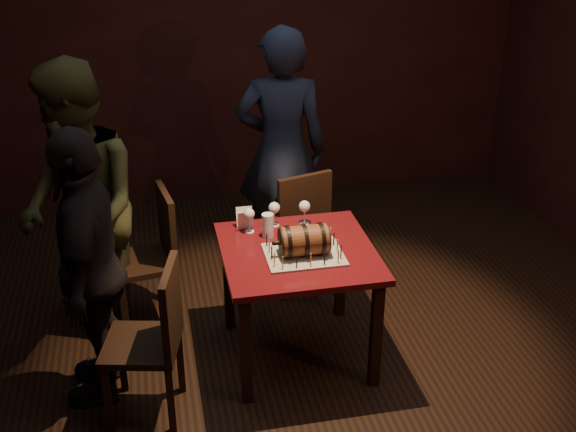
{
  "coord_description": "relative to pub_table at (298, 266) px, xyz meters",
  "views": [
    {
      "loc": [
        -0.82,
        -3.65,
        2.81
      ],
      "look_at": [
        -0.06,
        0.05,
        0.95
      ],
      "focal_mm": 45.0,
      "sensor_mm": 36.0,
      "label": 1
    }
  ],
  "objects": [
    {
      "name": "barrel_cake",
      "position": [
        0.02,
        -0.08,
        0.21
      ],
      "size": [
        0.33,
        0.19,
        0.19
      ],
      "color": "brown",
      "rests_on": "cake_board"
    },
    {
      "name": "person_left_front",
      "position": [
        -1.18,
        -0.09,
        0.18
      ],
      "size": [
        0.5,
        0.99,
        1.63
      ],
      "primitive_type": "imported",
      "rotation": [
        0.0,
        0.0,
        -1.68
      ],
      "color": "black",
      "rests_on": "ground"
    },
    {
      "name": "room_shell",
      "position": [
        0.01,
        0.01,
        0.76
      ],
      "size": [
        5.04,
        5.04,
        2.8
      ],
      "color": "black",
      "rests_on": "ground"
    },
    {
      "name": "wine_glass_right",
      "position": [
        0.11,
        0.32,
        0.23
      ],
      "size": [
        0.07,
        0.07,
        0.16
      ],
      "color": "silver",
      "rests_on": "pub_table"
    },
    {
      "name": "chair_left_rear",
      "position": [
        -0.84,
        0.58,
        -0.12
      ],
      "size": [
        0.46,
        0.46,
        0.93
      ],
      "color": "black",
      "rests_on": "ground"
    },
    {
      "name": "menu_card",
      "position": [
        -0.26,
        0.33,
        0.17
      ],
      "size": [
        0.1,
        0.05,
        0.13
      ],
      "primitive_type": null,
      "color": "white",
      "rests_on": "pub_table"
    },
    {
      "name": "person_back",
      "position": [
        0.14,
        1.2,
        0.27
      ],
      "size": [
        0.73,
        0.54,
        1.83
      ],
      "primitive_type": "imported",
      "rotation": [
        0.0,
        0.0,
        2.98
      ],
      "color": "#1A2035",
      "rests_on": "ground"
    },
    {
      "name": "pint_of_ale",
      "position": [
        -0.15,
        0.2,
        0.18
      ],
      "size": [
        0.07,
        0.07,
        0.15
      ],
      "color": "silver",
      "rests_on": "pub_table"
    },
    {
      "name": "pub_table",
      "position": [
        0.0,
        0.0,
        0.0
      ],
      "size": [
        0.9,
        0.9,
        0.75
      ],
      "color": "#440B10",
      "rests_on": "ground"
    },
    {
      "name": "cake_board",
      "position": [
        0.02,
        -0.08,
        0.12
      ],
      "size": [
        0.45,
        0.35,
        0.01
      ],
      "primitive_type": "cube",
      "color": "#A49D84",
      "rests_on": "pub_table"
    },
    {
      "name": "person_left_rear",
      "position": [
        -1.25,
        0.48,
        0.27
      ],
      "size": [
        0.97,
        1.08,
        1.82
      ],
      "primitive_type": "imported",
      "rotation": [
        0.0,
        0.0,
        -1.2
      ],
      "color": "#404120",
      "rests_on": "ground"
    },
    {
      "name": "chair_left_front",
      "position": [
        -0.87,
        -0.36,
        -0.12
      ],
      "size": [
        0.48,
        0.48,
        0.93
      ],
      "color": "black",
      "rests_on": "ground"
    },
    {
      "name": "wine_glass_left",
      "position": [
        -0.25,
        0.28,
        0.23
      ],
      "size": [
        0.07,
        0.07,
        0.16
      ],
      "color": "silver",
      "rests_on": "pub_table"
    },
    {
      "name": "chair_back",
      "position": [
        0.17,
        0.77,
        -0.12
      ],
      "size": [
        0.49,
        0.49,
        0.93
      ],
      "color": "black",
      "rests_on": "ground"
    },
    {
      "name": "birthday_candles",
      "position": [
        0.02,
        -0.07,
        0.16
      ],
      "size": [
        0.4,
        0.3,
        0.09
      ],
      "color": "#D8BF81",
      "rests_on": "cake_board"
    },
    {
      "name": "wine_glass_mid",
      "position": [
        -0.08,
        0.34,
        0.23
      ],
      "size": [
        0.07,
        0.07,
        0.16
      ],
      "color": "silver",
      "rests_on": "pub_table"
    }
  ]
}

